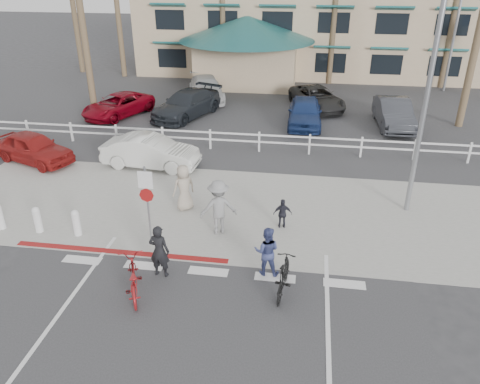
% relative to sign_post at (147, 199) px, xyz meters
% --- Properties ---
extents(ground, '(140.00, 140.00, 0.00)m').
position_rel_sign_post_xyz_m(ground, '(2.30, -2.20, -1.45)').
color(ground, '#333335').
extents(bike_path, '(12.00, 16.00, 0.01)m').
position_rel_sign_post_xyz_m(bike_path, '(2.30, -4.20, -1.45)').
color(bike_path, '#333335').
rests_on(bike_path, ground).
extents(sidewalk_plaza, '(22.00, 7.00, 0.01)m').
position_rel_sign_post_xyz_m(sidewalk_plaza, '(2.30, 2.30, -1.44)').
color(sidewalk_plaza, gray).
rests_on(sidewalk_plaza, ground).
extents(cross_street, '(40.00, 5.00, 0.01)m').
position_rel_sign_post_xyz_m(cross_street, '(2.30, 6.30, -1.45)').
color(cross_street, '#333335').
rests_on(cross_street, ground).
extents(parking_lot, '(50.00, 16.00, 0.01)m').
position_rel_sign_post_xyz_m(parking_lot, '(2.30, 15.80, -1.45)').
color(parking_lot, '#333335').
rests_on(parking_lot, ground).
extents(curb_red, '(7.00, 0.25, 0.02)m').
position_rel_sign_post_xyz_m(curb_red, '(-0.70, -1.00, -1.44)').
color(curb_red, maroon).
rests_on(curb_red, ground).
extents(rail_fence, '(29.40, 0.16, 1.00)m').
position_rel_sign_post_xyz_m(rail_fence, '(2.80, 8.30, -0.95)').
color(rail_fence, silver).
rests_on(rail_fence, ground).
extents(sign_post, '(0.50, 0.10, 2.90)m').
position_rel_sign_post_xyz_m(sign_post, '(0.00, 0.00, 0.00)').
color(sign_post, gray).
rests_on(sign_post, ground).
extents(bollard_0, '(0.26, 0.26, 0.95)m').
position_rel_sign_post_xyz_m(bollard_0, '(-2.50, -0.20, -0.97)').
color(bollard_0, silver).
rests_on(bollard_0, ground).
extents(bollard_1, '(0.26, 0.26, 0.95)m').
position_rel_sign_post_xyz_m(bollard_1, '(-3.90, -0.20, -0.97)').
color(bollard_1, silver).
rests_on(bollard_1, ground).
extents(streetlight_0, '(0.60, 2.00, 9.00)m').
position_rel_sign_post_xyz_m(streetlight_0, '(8.80, 3.30, 3.05)').
color(streetlight_0, gray).
rests_on(streetlight_0, ground).
extents(streetlight_1, '(0.60, 2.00, 9.50)m').
position_rel_sign_post_xyz_m(streetlight_1, '(14.30, 21.80, 3.30)').
color(streetlight_1, gray).
rests_on(streetlight_1, ground).
extents(palm_10, '(4.00, 4.00, 12.00)m').
position_rel_sign_post_xyz_m(palm_10, '(-7.70, 12.80, 4.55)').
color(palm_10, '#143414').
rests_on(palm_10, ground).
extents(bike_red, '(1.38, 2.08, 1.03)m').
position_rel_sign_post_xyz_m(bike_red, '(0.46, -2.88, -0.93)').
color(bike_red, maroon).
rests_on(bike_red, ground).
extents(rider_red, '(0.64, 0.45, 1.67)m').
position_rel_sign_post_xyz_m(rider_red, '(0.95, -1.94, -0.62)').
color(rider_red, black).
rests_on(rider_red, ground).
extents(bike_black, '(0.70, 1.84, 1.08)m').
position_rel_sign_post_xyz_m(bike_black, '(4.57, -2.21, -0.91)').
color(bike_black, black).
rests_on(bike_black, ground).
extents(rider_black, '(0.76, 0.59, 1.55)m').
position_rel_sign_post_xyz_m(rider_black, '(4.02, -1.40, -0.67)').
color(rider_black, '#3B4377').
rests_on(rider_black, ground).
extents(pedestrian_a, '(1.41, 1.07, 1.93)m').
position_rel_sign_post_xyz_m(pedestrian_a, '(2.19, 0.68, -0.48)').
color(pedestrian_a, gray).
rests_on(pedestrian_a, ground).
extents(pedestrian_child, '(0.67, 0.35, 1.09)m').
position_rel_sign_post_xyz_m(pedestrian_child, '(4.30, 1.32, -0.91)').
color(pedestrian_child, '#21212A').
rests_on(pedestrian_child, ground).
extents(pedestrian_b, '(1.01, 0.97, 1.75)m').
position_rel_sign_post_xyz_m(pedestrian_b, '(0.61, 2.15, -0.57)').
color(pedestrian_b, '#AC9D8A').
rests_on(pedestrian_b, ground).
extents(car_white_sedan, '(4.41, 1.83, 1.42)m').
position_rel_sign_post_xyz_m(car_white_sedan, '(-1.87, 5.77, -0.74)').
color(car_white_sedan, silver).
rests_on(car_white_sedan, ground).
extents(car_red_compact, '(4.34, 2.93, 1.37)m').
position_rel_sign_post_xyz_m(car_red_compact, '(-7.34, 5.53, -0.76)').
color(car_red_compact, maroon).
rests_on(car_red_compact, ground).
extents(lot_car_0, '(3.77, 5.08, 1.28)m').
position_rel_sign_post_xyz_m(lot_car_0, '(-6.18, 12.77, -0.81)').
color(lot_car_0, maroon).
rests_on(lot_car_0, ground).
extents(lot_car_1, '(3.84, 5.58, 1.50)m').
position_rel_sign_post_xyz_m(lot_car_1, '(-2.14, 13.22, -0.70)').
color(lot_car_1, black).
rests_on(lot_car_1, ground).
extents(lot_car_2, '(1.88, 4.52, 1.53)m').
position_rel_sign_post_xyz_m(lot_car_2, '(4.75, 12.67, -0.68)').
color(lot_car_2, navy).
rests_on(lot_car_2, ground).
extents(lot_car_3, '(1.86, 4.77, 1.55)m').
position_rel_sign_post_xyz_m(lot_car_3, '(9.58, 13.10, -0.68)').
color(lot_car_3, '#303237').
rests_on(lot_car_3, ground).
extents(lot_car_4, '(3.48, 5.32, 1.43)m').
position_rel_sign_post_xyz_m(lot_car_4, '(-1.80, 17.10, -0.73)').
color(lot_car_4, silver).
rests_on(lot_car_4, ground).
extents(lot_car_5, '(3.93, 5.27, 1.33)m').
position_rel_sign_post_xyz_m(lot_car_5, '(5.40, 16.07, -0.78)').
color(lot_car_5, black).
rests_on(lot_car_5, ground).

